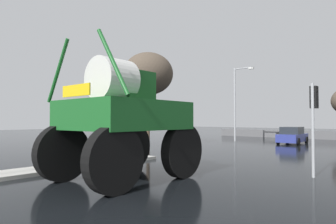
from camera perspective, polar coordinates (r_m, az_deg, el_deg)
ground_plane at (r=19.46m, az=18.62°, el=-7.79°), size 120.00×120.00×0.00m
median_island at (r=14.02m, az=-16.92°, el=-9.95°), size 1.57×8.44×0.15m
oversize_sprayer at (r=10.52m, az=-8.71°, el=-1.29°), size 4.33×5.25×4.89m
sedan_ahead at (r=28.65m, az=23.20°, el=-4.30°), size 2.01×4.17×1.52m
traffic_signal_near_left at (r=17.53m, az=-6.12°, el=1.21°), size 0.24×0.54×4.09m
traffic_signal_near_right at (r=12.26m, az=26.69°, el=0.60°), size 0.24×0.54×3.52m
streetlight_far_left at (r=30.07m, az=13.26°, el=2.37°), size 2.15×0.24×7.42m
bare_tree_left at (r=23.99m, az=-3.91°, el=7.43°), size 4.08×4.08×7.65m
roadside_barrier at (r=36.07m, az=29.38°, el=-4.06°), size 27.05×0.24×0.90m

